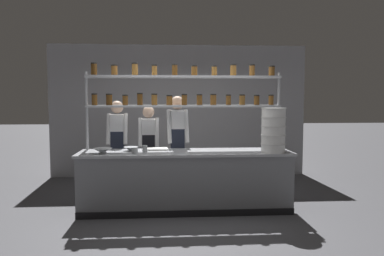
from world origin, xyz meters
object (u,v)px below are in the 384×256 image
at_px(chef_left, 118,142).
at_px(cutting_board, 155,149).
at_px(container_stack, 273,130).
at_px(spice_shelf_unit, 183,94).
at_px(chef_center, 149,145).
at_px(prep_bowl_center_front, 103,151).
at_px(chef_right, 178,140).
at_px(prep_bowl_near_left, 131,149).
at_px(serving_cup_by_board, 135,151).
at_px(serving_cup_front, 145,149).

relative_size(chef_left, cutting_board, 4.24).
bearing_deg(container_stack, spice_shelf_unit, 157.66).
xyz_separation_m(chef_center, prep_bowl_center_front, (-0.64, -0.96, 0.04)).
xyz_separation_m(chef_left, chef_center, (0.53, 0.05, -0.07)).
relative_size(chef_left, prep_bowl_center_front, 6.01).
xyz_separation_m(spice_shelf_unit, cutting_board, (-0.46, -0.11, -0.88)).
bearing_deg(cutting_board, chef_right, 42.17).
bearing_deg(prep_bowl_near_left, serving_cup_by_board, -73.60).
relative_size(spice_shelf_unit, prep_bowl_center_front, 11.17).
relative_size(chef_right, container_stack, 2.63).
height_order(chef_left, chef_right, chef_right).
distance_m(container_stack, prep_bowl_center_front, 2.57).
relative_size(container_stack, serving_cup_by_board, 7.85).
distance_m(prep_bowl_center_front, serving_cup_front, 0.62).
distance_m(chef_right, serving_cup_by_board, 0.99).
relative_size(spice_shelf_unit, chef_center, 1.97).
height_order(spice_shelf_unit, cutting_board, spice_shelf_unit).
bearing_deg(spice_shelf_unit, prep_bowl_center_front, -159.61).
distance_m(container_stack, prep_bowl_near_left, 2.21).
xyz_separation_m(chef_right, serving_cup_by_board, (-0.65, -0.74, -0.07)).
xyz_separation_m(chef_right, prep_bowl_near_left, (-0.74, -0.44, -0.09)).
xyz_separation_m(chef_center, serving_cup_by_board, (-0.16, -1.02, 0.05)).
relative_size(prep_bowl_center_front, serving_cup_by_board, 3.28).
bearing_deg(chef_left, chef_right, -13.70).
height_order(prep_bowl_center_front, serving_cup_by_board, serving_cup_by_board).
bearing_deg(chef_right, prep_bowl_center_front, -153.38).
bearing_deg(chef_center, serving_cup_front, -91.50).
bearing_deg(prep_bowl_center_front, chef_center, 56.43).
bearing_deg(chef_right, chef_left, 163.22).
xyz_separation_m(cutting_board, serving_cup_by_board, (-0.28, -0.41, 0.03)).
bearing_deg(spice_shelf_unit, chef_right, 111.48).
relative_size(chef_right, prep_bowl_center_front, 6.29).
bearing_deg(chef_center, prep_bowl_center_front, -123.88).
bearing_deg(spice_shelf_unit, container_stack, -22.34).
bearing_deg(chef_left, serving_cup_front, -59.46).
distance_m(spice_shelf_unit, chef_right, 0.82).
bearing_deg(prep_bowl_near_left, spice_shelf_unit, 14.44).
bearing_deg(chef_left, spice_shelf_unit, -23.30).
distance_m(chef_center, prep_bowl_near_left, 0.76).
bearing_deg(container_stack, chef_left, 157.80).
xyz_separation_m(chef_right, prep_bowl_center_front, (-1.14, -0.68, -0.08)).
relative_size(spice_shelf_unit, container_stack, 4.68).
bearing_deg(chef_center, cutting_board, -78.54).
distance_m(chef_left, serving_cup_front, 0.98).
bearing_deg(prep_bowl_center_front, container_stack, -2.03).
distance_m(spice_shelf_unit, chef_left, 1.47).
height_order(cutting_board, serving_cup_by_board, serving_cup_by_board).
xyz_separation_m(chef_center, container_stack, (1.91, -1.05, 0.34)).
bearing_deg(serving_cup_by_board, chef_left, 111.33).
height_order(spice_shelf_unit, prep_bowl_near_left, spice_shelf_unit).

